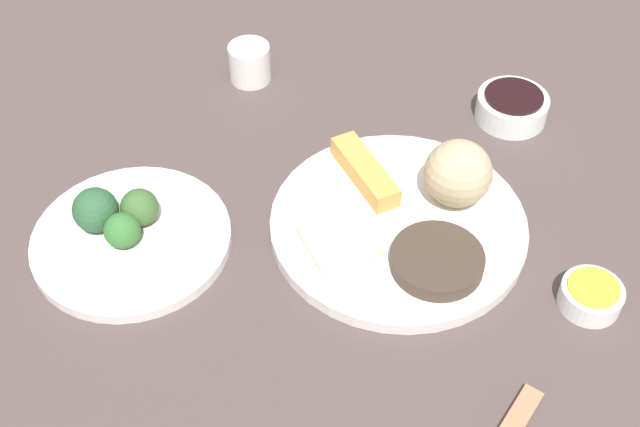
{
  "coord_description": "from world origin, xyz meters",
  "views": [
    {
      "loc": [
        0.58,
        -0.22,
        0.73
      ],
      "look_at": [
        -0.03,
        -0.09,
        0.06
      ],
      "focal_mm": 45.87,
      "sensor_mm": 36.0,
      "label": 1
    }
  ],
  "objects_px": {
    "main_plate": "(398,225)",
    "broccoli_plate": "(132,239)",
    "sauce_ramekin_hot_mustard": "(591,296)",
    "teacup": "(250,63)",
    "soy_sauce_bowl": "(512,108)"
  },
  "relations": [
    {
      "from": "main_plate",
      "to": "broccoli_plate",
      "type": "relative_size",
      "value": 1.31
    },
    {
      "from": "sauce_ramekin_hot_mustard",
      "to": "teacup",
      "type": "xyz_separation_m",
      "value": [
        -0.47,
        -0.3,
        0.01
      ]
    },
    {
      "from": "broccoli_plate",
      "to": "soy_sauce_bowl",
      "type": "bearing_deg",
      "value": 103.46
    },
    {
      "from": "broccoli_plate",
      "to": "teacup",
      "type": "distance_m",
      "value": 0.33
    },
    {
      "from": "teacup",
      "to": "sauce_ramekin_hot_mustard",
      "type": "bearing_deg",
      "value": 32.21
    },
    {
      "from": "teacup",
      "to": "soy_sauce_bowl",
      "type": "bearing_deg",
      "value": 64.25
    },
    {
      "from": "broccoli_plate",
      "to": "teacup",
      "type": "height_order",
      "value": "teacup"
    },
    {
      "from": "soy_sauce_bowl",
      "to": "broccoli_plate",
      "type": "bearing_deg",
      "value": -76.54
    },
    {
      "from": "sauce_ramekin_hot_mustard",
      "to": "teacup",
      "type": "height_order",
      "value": "teacup"
    },
    {
      "from": "teacup",
      "to": "broccoli_plate",
      "type": "bearing_deg",
      "value": -32.89
    },
    {
      "from": "main_plate",
      "to": "soy_sauce_bowl",
      "type": "height_order",
      "value": "soy_sauce_bowl"
    },
    {
      "from": "sauce_ramekin_hot_mustard",
      "to": "broccoli_plate",
      "type": "bearing_deg",
      "value": -111.81
    },
    {
      "from": "main_plate",
      "to": "sauce_ramekin_hot_mustard",
      "type": "distance_m",
      "value": 0.23
    },
    {
      "from": "main_plate",
      "to": "teacup",
      "type": "distance_m",
      "value": 0.35
    },
    {
      "from": "main_plate",
      "to": "teacup",
      "type": "relative_size",
      "value": 5.19
    }
  ]
}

